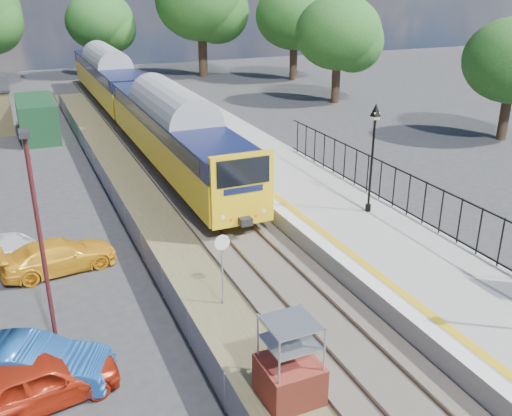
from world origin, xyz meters
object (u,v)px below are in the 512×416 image
victorian_lamp_north (374,133)px  car_blue (30,365)px  speed_sign (222,259)px  car_red (39,381)px  carpark_lamp (41,240)px  car_yellow (59,256)px  train (133,97)px  brick_plinth (290,362)px

victorian_lamp_north → car_blue: (-13.87, -5.05, -3.61)m
speed_sign → car_blue: size_ratio=0.62×
victorian_lamp_north → car_red: victorian_lamp_north is taller
carpark_lamp → car_yellow: size_ratio=1.63×
train → car_yellow: size_ratio=9.85×
brick_plinth → car_yellow: size_ratio=0.57×
carpark_lamp → car_yellow: 6.66m
brick_plinth → car_red: size_ratio=0.59×
victorian_lamp_north → brick_plinth: victorian_lamp_north is taller
victorian_lamp_north → car_red: (-13.69, -5.81, -3.62)m
brick_plinth → carpark_lamp: bearing=144.1°
speed_sign → carpark_lamp: carpark_lamp is taller
brick_plinth → car_red: brick_plinth is taller
train → car_blue: train is taller
victorian_lamp_north → car_yellow: size_ratio=1.11×
victorian_lamp_north → car_yellow: bearing=173.3°
car_yellow → car_blue: bearing=160.4°
victorian_lamp_north → car_blue: bearing=-160.0°
brick_plinth → car_blue: size_ratio=0.56×
train → carpark_lamp: 27.02m
brick_plinth → car_yellow: bearing=116.0°
victorian_lamp_north → train: victorian_lamp_north is taller
carpark_lamp → car_red: bearing=-110.8°
brick_plinth → car_red: 6.35m
speed_sign → car_red: bearing=-154.7°
speed_sign → car_yellow: 6.76m
brick_plinth → car_red: (-5.89, 2.35, -0.45)m
victorian_lamp_north → brick_plinth: size_ratio=1.96×
train → speed_sign: train is taller
carpark_lamp → car_yellow: carpark_lamp is taller
victorian_lamp_north → car_yellow: (-12.50, 1.47, -3.70)m
car_red → victorian_lamp_north: bearing=-76.7°
car_blue → car_yellow: car_blue is taller
speed_sign → brick_plinth: bearing=-88.1°
train → car_blue: 27.97m
car_yellow → train: bearing=-27.5°
train → car_yellow: train is taller
train → victorian_lamp_north: bearing=-76.2°
train → carpark_lamp: bearing=-106.8°
train → brick_plinth: 29.81m
speed_sign → car_yellow: speed_sign is taller
victorian_lamp_north → speed_sign: (-7.80, -3.26, -2.56)m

